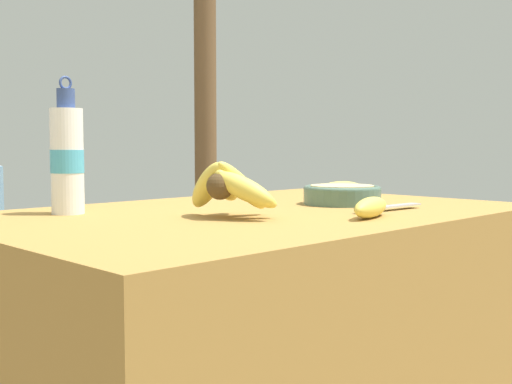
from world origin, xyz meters
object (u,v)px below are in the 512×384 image
(wooden_bench, at_px, (47,289))
(banana_bunch_green, at_px, (144,249))
(banana_bunch_ripe, at_px, (230,187))
(support_post_far, at_px, (205,103))
(loose_banana_side, at_px, (341,189))
(knife, at_px, (380,207))
(water_bottle, at_px, (67,158))
(loose_banana_front, at_px, (371,207))
(serving_bowl, at_px, (342,194))

(wooden_bench, xyz_separation_m, banana_bunch_green, (0.49, 0.00, 0.12))
(banana_bunch_ripe, distance_m, support_post_far, 2.37)
(loose_banana_side, height_order, knife, loose_banana_side)
(loose_banana_side, bearing_deg, banana_bunch_green, 84.33)
(water_bottle, bearing_deg, loose_banana_side, -7.83)
(banana_bunch_ripe, xyz_separation_m, wooden_bench, (0.29, 1.46, -0.51))
(banana_bunch_ripe, relative_size, banana_bunch_green, 1.01)
(loose_banana_side, bearing_deg, water_bottle, 172.17)
(loose_banana_side, bearing_deg, support_post_far, 63.37)
(banana_bunch_ripe, xyz_separation_m, loose_banana_side, (0.66, 0.20, -0.05))
(water_bottle, relative_size, support_post_far, 0.14)
(banana_bunch_ripe, relative_size, wooden_bench, 0.16)
(water_bottle, xyz_separation_m, loose_banana_side, (0.87, -0.12, -0.11))
(loose_banana_front, xyz_separation_m, support_post_far, (1.25, 2.05, 0.38))
(wooden_bench, relative_size, banana_bunch_green, 6.38)
(serving_bowl, relative_size, wooden_bench, 0.12)
(loose_banana_front, relative_size, wooden_bench, 0.11)
(water_bottle, height_order, loose_banana_side, water_bottle)
(knife, height_order, support_post_far, support_post_far)
(knife, bearing_deg, loose_banana_side, 52.69)
(knife, bearing_deg, wooden_bench, 95.66)
(banana_bunch_ripe, bearing_deg, loose_banana_side, 17.25)
(banana_bunch_ripe, height_order, support_post_far, support_post_far)
(loose_banana_front, xyz_separation_m, loose_banana_side, (0.44, 0.42, 0.00))
(banana_bunch_ripe, height_order, banana_bunch_green, banana_bunch_ripe)
(water_bottle, bearing_deg, knife, -40.66)
(water_bottle, height_order, wooden_bench, water_bottle)
(serving_bowl, xyz_separation_m, loose_banana_side, (0.22, 0.18, -0.01))
(support_post_far, bearing_deg, banana_bunch_green, -151.87)
(serving_bowl, bearing_deg, knife, -115.93)
(water_bottle, bearing_deg, loose_banana_front, -51.21)
(banana_bunch_ripe, xyz_separation_m, loose_banana_front, (0.22, -0.22, -0.05))
(loose_banana_side, distance_m, support_post_far, 1.86)
(wooden_bench, height_order, banana_bunch_green, banana_bunch_green)
(knife, bearing_deg, banana_bunch_green, 78.63)
(banana_bunch_ripe, xyz_separation_m, support_post_far, (1.47, 1.83, 0.33))
(banana_bunch_ripe, relative_size, loose_banana_side, 1.62)
(knife, relative_size, banana_bunch_green, 0.88)
(loose_banana_front, bearing_deg, wooden_bench, 87.62)
(loose_banana_side, height_order, support_post_far, support_post_far)
(loose_banana_side, height_order, banana_bunch_green, loose_banana_side)
(banana_bunch_ripe, xyz_separation_m, banana_bunch_green, (0.78, 1.46, -0.40))
(banana_bunch_green, bearing_deg, serving_bowl, -103.67)
(wooden_bench, bearing_deg, knife, -88.11)
(banana_bunch_ripe, height_order, water_bottle, water_bottle)
(serving_bowl, height_order, water_bottle, water_bottle)
(water_bottle, distance_m, loose_banana_side, 0.88)
(banana_bunch_ripe, bearing_deg, support_post_far, 51.20)
(knife, xyz_separation_m, support_post_far, (1.13, 1.99, 0.39))
(serving_bowl, distance_m, knife, 0.20)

